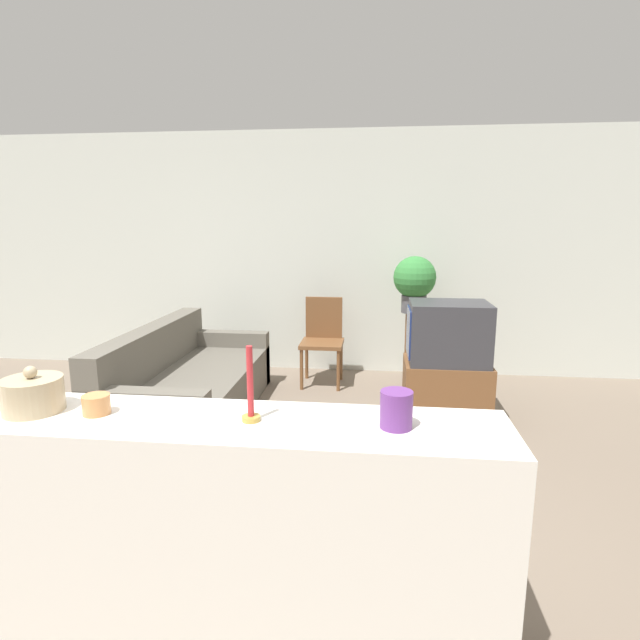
% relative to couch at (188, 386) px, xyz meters
% --- Properties ---
extents(ground_plane, '(14.00, 14.00, 0.00)m').
position_rel_couch_xyz_m(ground_plane, '(0.69, -1.83, -0.27)').
color(ground_plane, '#756656').
extents(wall_back, '(9.00, 0.06, 2.70)m').
position_rel_couch_xyz_m(wall_back, '(0.69, 1.60, 1.08)').
color(wall_back, silver).
rests_on(wall_back, ground_plane).
extents(couch, '(0.94, 2.05, 0.80)m').
position_rel_couch_xyz_m(couch, '(0.00, 0.00, 0.00)').
color(couch, '#605B51').
rests_on(couch, ground_plane).
extents(tv_stand, '(0.71, 0.52, 0.54)m').
position_rel_couch_xyz_m(tv_stand, '(2.26, 0.10, -0.00)').
color(tv_stand, brown).
rests_on(tv_stand, ground_plane).
extents(television, '(0.66, 0.49, 0.51)m').
position_rel_couch_xyz_m(television, '(2.25, 0.10, 0.52)').
color(television, '#333338').
rests_on(television, tv_stand).
extents(wooden_chair, '(0.44, 0.44, 0.91)m').
position_rel_couch_xyz_m(wooden_chair, '(1.09, 1.08, 0.24)').
color(wooden_chair, brown).
rests_on(wooden_chair, ground_plane).
extents(plant_stand, '(0.16, 0.16, 0.78)m').
position_rel_couch_xyz_m(plant_stand, '(2.04, 1.11, 0.12)').
color(plant_stand, brown).
rests_on(plant_stand, ground_plane).
extents(potted_plant, '(0.44, 0.44, 0.58)m').
position_rel_couch_xyz_m(potted_plant, '(2.04, 1.11, 0.84)').
color(potted_plant, '#4C4C51').
rests_on(potted_plant, plant_stand).
extents(foreground_counter, '(2.94, 0.44, 0.97)m').
position_rel_couch_xyz_m(foreground_counter, '(0.69, -2.34, 0.21)').
color(foreground_counter, white).
rests_on(foreground_counter, ground_plane).
extents(decorative_bowl, '(0.23, 0.23, 0.19)m').
position_rel_couch_xyz_m(decorative_bowl, '(0.31, -2.34, 0.77)').
color(decorative_bowl, tan).
rests_on(decorative_bowl, foreground_counter).
extents(candle_jar, '(0.10, 0.10, 0.08)m').
position_rel_couch_xyz_m(candle_jar, '(0.57, -2.34, 0.74)').
color(candle_jar, '#C6844C').
rests_on(candle_jar, foreground_counter).
extents(candlestick, '(0.07, 0.07, 0.29)m').
position_rel_couch_xyz_m(candlestick, '(1.19, -2.34, 0.80)').
color(candlestick, '#B7933D').
rests_on(candlestick, foreground_counter).
extents(coffee_tin, '(0.12, 0.12, 0.14)m').
position_rel_couch_xyz_m(coffee_tin, '(1.73, -2.34, 0.77)').
color(coffee_tin, '#66337F').
rests_on(coffee_tin, foreground_counter).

